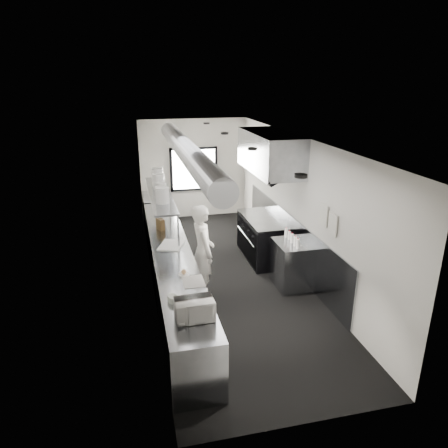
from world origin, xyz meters
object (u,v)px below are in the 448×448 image
exhaust_hood (270,152)px  prep_counter (172,272)px  bottle_station (292,264)px  squeeze_bottle_a (298,244)px  squeeze_bottle_b (295,241)px  line_cook (203,252)px  deli_tub_a (173,299)px  plate_stack_c (159,182)px  far_work_table (157,212)px  squeeze_bottle_d (289,235)px  knife_block (160,224)px  plate_stack_a (162,195)px  cutting_board (171,245)px  range (264,238)px  small_plate (184,274)px  deli_tub_b (172,298)px  squeeze_bottle_c (292,238)px  plate_stack_b (161,189)px  plate_stack_d (157,177)px  microwave (194,309)px  pass_shelf (160,195)px  squeeze_bottle_e (286,233)px

exhaust_hood → prep_counter: exhaust_hood is taller
bottle_station → squeeze_bottle_a: 0.61m
prep_counter → squeeze_bottle_b: 2.36m
line_cook → deli_tub_a: bearing=150.2°
plate_stack_c → squeeze_bottle_a: plate_stack_c is taller
far_work_table → plate_stack_c: bearing=-91.2°
squeeze_bottle_a → squeeze_bottle_d: (0.02, 0.46, -0.01)m
knife_block → squeeze_bottle_d: size_ratio=1.46×
exhaust_hood → plate_stack_a: bearing=-169.4°
cutting_board → squeeze_bottle_b: bearing=-13.8°
far_work_table → squeeze_bottle_a: size_ratio=6.52×
prep_counter → squeeze_bottle_a: bearing=-11.7°
range → small_plate: size_ratio=9.21×
knife_block → squeeze_bottle_a: 2.84m
far_work_table → cutting_board: 3.53m
far_work_table → deli_tub_b: (-0.19, -5.53, 0.49)m
deli_tub_b → squeeze_bottle_c: size_ratio=0.68×
deli_tub_a → squeeze_bottle_a: size_ratio=0.70×
far_work_table → squeeze_bottle_c: squeeze_bottle_c is taller
prep_counter → squeeze_bottle_c: bearing=-4.8°
plate_stack_b → plate_stack_d: size_ratio=0.71×
squeeze_bottle_c → squeeze_bottle_d: 0.18m
small_plate → knife_block: size_ratio=0.73×
far_work_table → microwave: 6.09m
plate_stack_a → far_work_table: bearing=88.9°
pass_shelf → squeeze_bottle_c: (2.31, -1.69, -0.54)m
prep_counter → range: size_ratio=3.75×
microwave → small_plate: size_ratio=2.66×
plate_stack_d → squeeze_bottle_b: plate_stack_d is taller
prep_counter → range: bearing=28.7°
pass_shelf → exhaust_hood: bearing=-7.5°
exhaust_hood → deli_tub_b: bearing=-128.8°
prep_counter → exhaust_hood: bearing=28.1°
microwave → small_plate: bearing=86.2°
prep_counter → plate_stack_a: size_ratio=19.26×
prep_counter → line_cook: line_cook is taller
microwave → plate_stack_d: (-0.08, 4.53, 0.73)m
squeeze_bottle_a → squeeze_bottle_c: (-0.00, 0.28, -0.00)m
small_plate → plate_stack_b: 2.47m
exhaust_hood → plate_stack_d: bearing=157.1°
plate_stack_d → squeeze_bottle_a: plate_stack_d is taller
far_work_table → line_cook: bearing=-81.9°
knife_block → squeeze_bottle_e: knife_block is taller
plate_stack_a → squeeze_bottle_c: (2.32, -0.96, -0.73)m
prep_counter → microwave: size_ratio=12.99×
squeeze_bottle_c → prep_counter: bearing=175.2°
prep_counter → squeeze_bottle_c: (2.27, -0.19, 0.54)m
exhaust_hood → plate_stack_d: exhaust_hood is taller
line_cook → squeeze_bottle_a: 1.74m
squeeze_bottle_a → squeeze_bottle_b: size_ratio=0.99×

